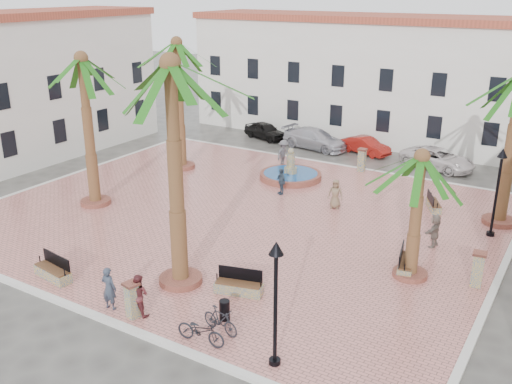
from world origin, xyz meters
TOP-DOWN VIEW (x-y plane):
  - ground at (0.00, 0.00)m, footprint 120.00×120.00m
  - plaza at (0.00, 0.00)m, footprint 26.00×22.00m
  - kerb_n at (0.00, 11.00)m, footprint 26.30×0.30m
  - kerb_s at (0.00, -11.00)m, footprint 26.30×0.30m
  - kerb_e at (13.00, 0.00)m, footprint 0.30×22.30m
  - kerb_w at (-13.00, 0.00)m, footprint 0.30×22.30m
  - building_north at (-0.00, 19.99)m, footprint 30.40×7.40m
  - building_west at (-19.00, 0.00)m, footprint 6.40×24.40m
  - fountain at (-0.53, 6.66)m, footprint 3.86×3.86m
  - palm_nw at (-7.76, 4.89)m, footprint 5.51×5.51m
  - palm_sw at (-7.70, -2.88)m, footprint 5.38×5.38m
  - palm_s at (1.94, -7.44)m, footprint 5.75×5.75m
  - palm_e at (9.79, -2.03)m, footprint 4.69×4.69m
  - bench_s at (-2.77, -9.93)m, footprint 2.01×0.86m
  - bench_se at (4.45, -6.94)m, footprint 2.00×1.07m
  - bench_e at (9.46, -1.63)m, footprint 0.98×2.00m
  - bench_ne at (8.56, 6.09)m, footprint 1.22×1.75m
  - lamppost_s at (7.86, -10.08)m, footprint 0.47×0.47m
  - lamppost_e at (11.88, 4.08)m, footprint 0.48×0.48m
  - bollard_se at (2.08, -10.40)m, footprint 0.60×0.60m
  - bollard_n at (2.71, 10.40)m, footprint 0.56×0.56m
  - bollard_e at (12.31, -1.45)m, footprint 0.59×0.59m
  - litter_bin at (5.02, -8.77)m, footprint 0.39×0.39m
  - cyclist_a at (0.94, -10.40)m, footprint 0.66×0.47m
  - bicycle_a at (5.17, -10.40)m, footprint 1.88×0.78m
  - cyclist_b at (2.17, -10.15)m, footprint 0.86×0.70m
  - bicycle_b at (5.36, -9.53)m, footprint 1.65×0.71m
  - pedestrian_fountain_a at (3.92, 3.49)m, footprint 0.89×0.69m
  - pedestrian_fountain_b at (0.33, 3.88)m, footprint 0.97×0.83m
  - pedestrian_north at (-2.12, 8.62)m, footprint 0.86×1.28m
  - pedestrian_east at (9.83, 1.40)m, footprint 0.60×1.50m
  - car_black at (-7.18, 14.83)m, footprint 4.18×2.67m
  - car_red at (1.28, 14.89)m, footprint 3.97×2.37m
  - car_silver at (-2.53, 14.29)m, footprint 5.42×2.88m
  - car_white at (6.67, 14.06)m, footprint 5.38×3.54m

SIDE VIEW (x-z plane):
  - ground at x=0.00m, z-range 0.00..0.00m
  - plaza at x=0.00m, z-range 0.00..0.15m
  - kerb_n at x=0.00m, z-range 0.00..0.16m
  - kerb_s at x=0.00m, z-range 0.00..0.16m
  - kerb_e at x=13.00m, z-range 0.00..0.16m
  - kerb_w at x=-13.00m, z-range 0.00..0.16m
  - bench_ne at x=8.56m, z-range -0.05..0.85m
  - fountain at x=-0.53m, z-range -0.58..1.42m
  - bench_se at x=4.45m, z-range -0.07..0.94m
  - bench_e at x=9.46m, z-range -0.07..0.94m
  - bench_s at x=-2.77m, z-range -0.07..0.95m
  - litter_bin at x=5.02m, z-range 0.15..0.91m
  - car_red at x=1.28m, z-range 0.00..1.23m
  - bicycle_b at x=5.36m, z-range 0.15..1.11m
  - bicycle_a at x=5.17m, z-range 0.15..1.12m
  - car_black at x=-7.18m, z-range 0.00..1.33m
  - car_white at x=6.67m, z-range 0.00..1.37m
  - car_silver at x=-2.53m, z-range 0.00..1.50m
  - bollard_se at x=2.08m, z-range 0.18..1.59m
  - bollard_e at x=12.31m, z-range 0.18..1.68m
  - pedestrian_fountain_b at x=0.33m, z-range 0.15..1.71m
  - bollard_n at x=2.71m, z-range 0.18..1.70m
  - pedestrian_east at x=9.83m, z-range 0.15..1.73m
  - pedestrian_fountain_a at x=3.92m, z-range 0.15..1.77m
  - cyclist_b at x=2.17m, z-range 0.15..1.79m
  - cyclist_a at x=0.94m, z-range 0.15..1.86m
  - pedestrian_north at x=-2.12m, z-range 0.15..1.98m
  - lamppost_s at x=7.86m, z-range 0.92..5.24m
  - lamppost_e at x=11.88m, z-range 0.93..5.32m
  - palm_e at x=9.79m, z-range 1.88..7.41m
  - building_north at x=0.00m, z-range 0.02..9.52m
  - building_west at x=-19.00m, z-range 0.02..10.02m
  - palm_sw at x=-7.70m, z-range 3.05..11.38m
  - palm_nw at x=-7.76m, z-range 3.10..11.61m
  - palm_s at x=1.94m, z-range 3.40..12.63m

